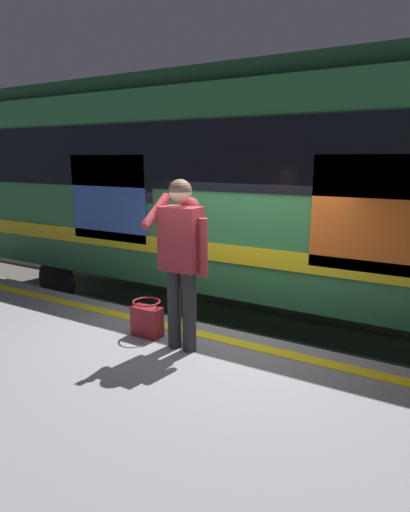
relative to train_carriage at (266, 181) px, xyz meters
name	(u,v)px	position (x,y,z in m)	size (l,w,h in m)	color
ground_plane	(220,397)	(-0.46, 2.35, -2.45)	(25.27, 25.27, 0.00)	#4C4742
platform	(80,483)	(-0.46, 4.58, -2.00)	(16.84, 4.45, 0.90)	gray
safety_line	(208,336)	(-0.46, 2.65, -1.55)	(16.51, 0.16, 0.01)	yellow
track_rail_near	(271,342)	(-0.46, 0.71, -2.37)	(21.90, 0.08, 0.16)	slate
track_rail_far	(301,313)	(-0.46, -0.72, -2.37)	(21.90, 0.08, 0.16)	slate
train_carriage	(266,181)	(0.00, 0.00, 0.00)	(11.07, 3.12, 3.83)	#2D723F
passenger	(182,252)	(-0.38, 3.04, -0.54)	(0.57, 0.55, 1.72)	#262628
handbag	(147,320)	(0.13, 2.98, -1.36)	(0.34, 0.31, 0.40)	maroon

